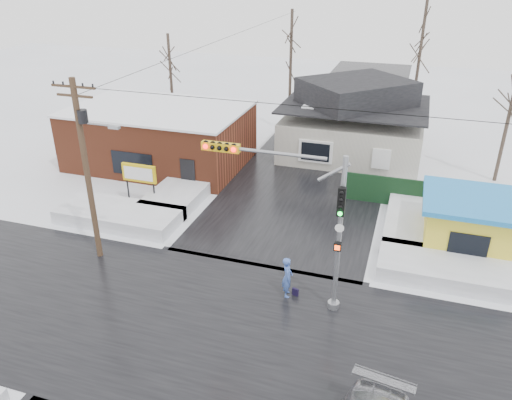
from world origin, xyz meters
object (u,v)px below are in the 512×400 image
(utility_pole, at_px, (87,162))
(marquee_sign, at_px, (139,174))
(traffic_signal, at_px, (302,209))
(pedestrian, at_px, (287,277))
(kiosk, at_px, (467,223))

(utility_pole, xyz_separation_m, marquee_sign, (-1.07, 5.99, -3.19))
(traffic_signal, distance_m, pedestrian, 3.63)
(kiosk, bearing_deg, pedestrian, -138.51)
(kiosk, bearing_deg, traffic_signal, -135.16)
(kiosk, relative_size, pedestrian, 2.39)
(utility_pole, bearing_deg, marquee_sign, 100.13)
(marquee_sign, distance_m, pedestrian, 12.57)
(kiosk, bearing_deg, marquee_sign, -178.45)
(marquee_sign, height_order, kiosk, kiosk)
(kiosk, xyz_separation_m, pedestrian, (-7.64, -6.76, -0.50))
(traffic_signal, bearing_deg, utility_pole, 177.05)
(utility_pole, bearing_deg, traffic_signal, -2.95)
(utility_pole, bearing_deg, kiosk, 20.44)
(pedestrian, bearing_deg, traffic_signal, -131.34)
(utility_pole, height_order, pedestrian, utility_pole)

